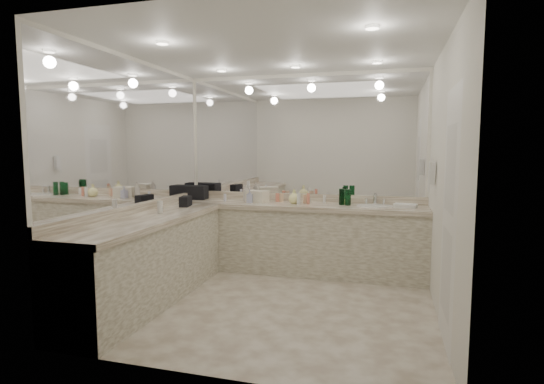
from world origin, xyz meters
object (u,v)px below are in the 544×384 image
(black_toiletry_bag, at_px, (195,193))
(soap_bottle_c, at_px, (294,196))
(wall_phone, at_px, (432,173))
(soap_bottle_a, at_px, (246,193))
(cream_cosmetic_case, at_px, (257,196))
(hand_towel, at_px, (405,206))
(soap_bottle_b, at_px, (250,196))
(sink, at_px, (374,207))

(black_toiletry_bag, bearing_deg, soap_bottle_c, -3.18)
(wall_phone, relative_size, soap_bottle_a, 1.07)
(cream_cosmetic_case, relative_size, hand_towel, 1.04)
(hand_towel, distance_m, soap_bottle_b, 1.96)
(black_toiletry_bag, distance_m, soap_bottle_c, 1.44)
(sink, xyz_separation_m, soap_bottle_b, (-1.59, -0.09, 0.09))
(soap_bottle_b, bearing_deg, black_toiletry_bag, 170.09)
(hand_towel, height_order, soap_bottle_c, soap_bottle_c)
(hand_towel, bearing_deg, wall_phone, -64.30)
(sink, distance_m, wall_phone, 0.91)
(sink, xyz_separation_m, wall_phone, (0.61, -0.50, 0.46))
(black_toiletry_bag, height_order, hand_towel, black_toiletry_bag)
(sink, relative_size, hand_towel, 1.68)
(black_toiletry_bag, bearing_deg, hand_towel, -1.23)
(sink, height_order, soap_bottle_a, soap_bottle_a)
(sink, xyz_separation_m, cream_cosmetic_case, (-1.52, 0.01, 0.08))
(hand_towel, relative_size, soap_bottle_a, 1.16)
(soap_bottle_b, bearing_deg, soap_bottle_a, 122.49)
(black_toiletry_bag, xyz_separation_m, soap_bottle_a, (0.75, 0.01, 0.02))
(hand_towel, xyz_separation_m, soap_bottle_a, (-2.06, 0.08, 0.09))
(soap_bottle_c, bearing_deg, wall_phone, -16.55)
(soap_bottle_c, bearing_deg, cream_cosmetic_case, 176.97)
(sink, distance_m, soap_bottle_c, 1.02)
(soap_bottle_a, distance_m, soap_bottle_b, 0.20)
(black_toiletry_bag, distance_m, soap_bottle_a, 0.75)
(soap_bottle_b, xyz_separation_m, soap_bottle_c, (0.58, 0.07, 0.01))
(soap_bottle_a, xyz_separation_m, soap_bottle_b, (0.10, -0.16, -0.03))
(wall_phone, bearing_deg, soap_bottle_a, 165.98)
(soap_bottle_a, bearing_deg, cream_cosmetic_case, -20.59)
(black_toiletry_bag, bearing_deg, soap_bottle_b, -9.91)
(wall_phone, relative_size, black_toiletry_bag, 0.73)
(cream_cosmetic_case, bearing_deg, soap_bottle_a, 177.87)
(cream_cosmetic_case, xyz_separation_m, hand_towel, (1.88, -0.01, -0.06))
(wall_phone, relative_size, hand_towel, 0.92)
(cream_cosmetic_case, bearing_deg, wall_phone, 5.02)
(hand_towel, height_order, soap_bottle_b, soap_bottle_b)
(black_toiletry_bag, height_order, soap_bottle_b, black_toiletry_bag)
(sink, xyz_separation_m, soap_bottle_c, (-1.01, -0.02, 0.10))
(soap_bottle_c, bearing_deg, black_toiletry_bag, 176.82)
(soap_bottle_b, height_order, soap_bottle_c, soap_bottle_c)
(sink, bearing_deg, soap_bottle_c, -178.87)
(cream_cosmetic_case, height_order, hand_towel, cream_cosmetic_case)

